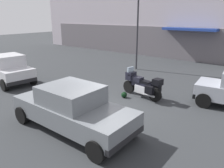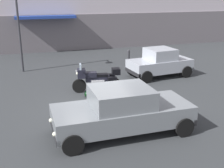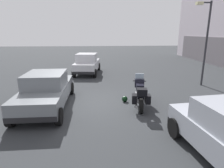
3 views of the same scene
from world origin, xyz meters
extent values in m
plane|color=#2D3033|center=(0.00, 0.00, 0.00)|extent=(80.00, 80.00, 0.00)
cube|color=#625C62|center=(0.00, 12.30, 1.40)|extent=(35.29, 0.12, 2.80)
cube|color=navy|center=(-0.85, 11.87, 2.70)|extent=(4.40, 1.10, 0.20)
cylinder|color=black|center=(-0.31, 2.29, 0.32)|extent=(0.65, 0.23, 0.64)
cylinder|color=black|center=(1.29, 2.05, 0.32)|extent=(0.65, 0.23, 0.64)
cylinder|color=#B7B7BC|center=(-0.29, 2.29, 0.75)|extent=(0.33, 0.12, 0.68)
cube|color=#B7B7BC|center=(0.53, 2.16, 0.42)|extent=(0.65, 0.49, 0.36)
cube|color=black|center=(0.53, 2.16, 0.66)|extent=(1.13, 0.44, 0.28)
cube|color=black|center=(0.23, 2.21, 0.84)|extent=(0.56, 0.41, 0.24)
cube|color=black|center=(0.73, 2.13, 0.80)|extent=(0.60, 0.38, 0.12)
cube|color=black|center=(-0.19, 2.27, 0.92)|extent=(0.42, 0.49, 0.40)
cube|color=#8C9EAD|center=(-0.23, 2.28, 1.22)|extent=(0.14, 0.41, 0.28)
sphere|color=#EAEACC|center=(-0.37, 2.30, 0.92)|extent=(0.14, 0.14, 0.14)
cylinder|color=black|center=(-0.11, 2.26, 1.02)|extent=(0.13, 0.62, 0.04)
cylinder|color=#B7B7BC|center=(1.09, 1.87, 0.30)|extent=(0.56, 0.17, 0.09)
cube|color=black|center=(1.13, 1.79, 0.58)|extent=(0.43, 0.26, 0.36)
cube|color=black|center=(1.22, 2.34, 0.58)|extent=(0.43, 0.26, 0.36)
cube|color=black|center=(1.39, 2.03, 0.95)|extent=(0.42, 0.45, 0.28)
cylinder|color=black|center=(0.65, 1.96, 0.15)|extent=(0.04, 0.13, 0.29)
sphere|color=black|center=(-0.09, 1.56, 0.14)|extent=(0.28, 0.28, 0.28)
cube|color=slate|center=(0.28, -2.00, 0.64)|extent=(4.51, 1.78, 0.64)
cube|color=slate|center=(0.23, -2.00, 1.26)|extent=(1.91, 1.63, 0.60)
cube|color=#8C9EAD|center=(-0.67, -2.01, 1.26)|extent=(0.07, 1.50, 0.51)
cube|color=#8C9EAD|center=(1.13, -2.00, 1.26)|extent=(0.07, 1.50, 0.48)
cube|color=black|center=(-1.92, -2.01, 0.42)|extent=(0.13, 1.76, 0.20)
cube|color=black|center=(2.48, -1.99, 0.42)|extent=(0.13, 1.76, 0.20)
cylinder|color=black|center=(-1.51, -2.85, 0.32)|extent=(0.64, 0.22, 0.64)
cylinder|color=black|center=(-1.52, -1.17, 0.32)|extent=(0.64, 0.22, 0.64)
cylinder|color=black|center=(2.09, -2.84, 0.32)|extent=(0.64, 0.22, 0.64)
cylinder|color=black|center=(2.08, -1.16, 0.32)|extent=(0.64, 0.22, 0.64)
sphere|color=silver|center=(-1.96, -2.50, 0.54)|extent=(0.14, 0.14, 0.14)
sphere|color=silver|center=(-1.97, -1.53, 0.54)|extent=(0.14, 0.14, 0.14)
cube|color=#9EA3AD|center=(4.41, 3.56, 0.64)|extent=(3.54, 1.90, 0.64)
cube|color=#9EA3AD|center=(4.41, 3.56, 1.26)|extent=(1.54, 1.57, 0.60)
cube|color=#8C9EAD|center=(5.06, 3.63, 1.26)|extent=(0.20, 1.33, 0.51)
cube|color=#8C9EAD|center=(3.77, 3.50, 1.26)|extent=(0.20, 1.33, 0.48)
cube|color=black|center=(6.05, 3.74, 0.42)|extent=(0.28, 1.56, 0.20)
cube|color=black|center=(2.77, 3.39, 0.42)|extent=(0.28, 1.56, 0.20)
cylinder|color=black|center=(5.58, 4.43, 0.32)|extent=(0.66, 0.29, 0.64)
cylinder|color=black|center=(5.73, 2.96, 0.32)|extent=(0.66, 0.29, 0.64)
cylinder|color=black|center=(3.09, 4.17, 0.32)|extent=(0.66, 0.29, 0.64)
cylinder|color=black|center=(3.25, 2.70, 0.32)|extent=(0.66, 0.29, 0.64)
sphere|color=silver|center=(6.06, 4.17, 0.54)|extent=(0.14, 0.14, 0.14)
sphere|color=silver|center=(6.15, 3.31, 0.54)|extent=(0.14, 0.14, 0.14)
cylinder|color=#2D2D33|center=(-2.75, 6.88, 2.51)|extent=(0.12, 0.12, 5.01)
cylinder|color=#333338|center=(3.70, 6.49, 0.46)|extent=(0.16, 0.16, 0.91)
sphere|color=#333338|center=(3.70, 6.49, 0.91)|extent=(0.16, 0.16, 0.16)
camera|label=1|loc=(5.53, -6.53, 3.78)|focal=35.01mm
camera|label=2|loc=(-2.57, -9.94, 4.44)|focal=45.23mm
camera|label=3|loc=(8.56, 0.27, 3.25)|focal=30.61mm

